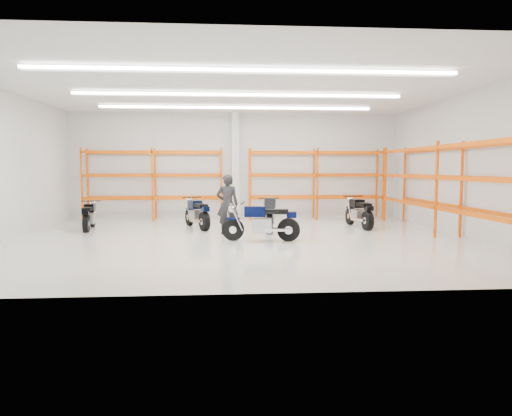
{
  "coord_description": "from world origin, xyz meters",
  "views": [
    {
      "loc": [
        -0.49,
        -13.69,
        2.16
      ],
      "look_at": [
        0.51,
        0.5,
        0.92
      ],
      "focal_mm": 32.0,
      "sensor_mm": 36.0,
      "label": 1
    }
  ],
  "objects": [
    {
      "name": "motorcycle_back_c",
      "position": [
        1.05,
        1.81,
        0.58
      ],
      "size": [
        0.75,
        2.34,
        1.2
      ],
      "color": "black",
      "rests_on": "ground"
    },
    {
      "name": "pallet_racking_back_right",
      "position": [
        3.4,
        5.48,
        1.79
      ],
      "size": [
        5.67,
        0.87,
        3.0
      ],
      "color": "#F84600",
      "rests_on": "ground"
    },
    {
      "name": "structural_column",
      "position": [
        0.0,
        5.82,
        2.25
      ],
      "size": [
        0.32,
        0.32,
        4.5
      ],
      "primitive_type": "cube",
      "color": "white",
      "rests_on": "ground"
    },
    {
      "name": "motorcycle_back_d",
      "position": [
        4.42,
        2.49,
        0.53
      ],
      "size": [
        0.76,
        2.3,
        1.13
      ],
      "color": "black",
      "rests_on": "ground"
    },
    {
      "name": "ground",
      "position": [
        0.0,
        0.0,
        0.0
      ],
      "size": [
        14.0,
        14.0,
        0.0
      ],
      "primitive_type": "plane",
      "color": "beige",
      "rests_on": "ground"
    },
    {
      "name": "room_shell",
      "position": [
        0.0,
        0.03,
        3.28
      ],
      "size": [
        14.02,
        12.02,
        4.51
      ],
      "color": "silver",
      "rests_on": "ground"
    },
    {
      "name": "standing_man",
      "position": [
        -0.39,
        1.21,
        0.98
      ],
      "size": [
        0.73,
        0.49,
        1.96
      ],
      "primitive_type": "imported",
      "rotation": [
        0.0,
        0.0,
        3.11
      ],
      "color": "black",
      "rests_on": "ground"
    },
    {
      "name": "pallet_racking_back_left",
      "position": [
        -3.4,
        5.48,
        1.79
      ],
      "size": [
        5.67,
        0.87,
        3.0
      ],
      "color": "#F84600",
      "rests_on": "ground"
    },
    {
      "name": "motorcycle_back_b",
      "position": [
        -1.45,
        2.65,
        0.52
      ],
      "size": [
        1.08,
        2.13,
        1.11
      ],
      "color": "black",
      "rests_on": "ground"
    },
    {
      "name": "motorcycle_main",
      "position": [
        0.7,
        -0.3,
        0.54
      ],
      "size": [
        2.33,
        0.81,
        1.14
      ],
      "color": "black",
      "rests_on": "ground"
    },
    {
      "name": "pallet_racking_side",
      "position": [
        6.48,
        0.0,
        1.81
      ],
      "size": [
        0.87,
        9.07,
        3.0
      ],
      "color": "#F84600",
      "rests_on": "ground"
    },
    {
      "name": "motorcycle_back_a",
      "position": [
        -5.22,
        2.53,
        0.47
      ],
      "size": [
        0.67,
        2.03,
        1.0
      ],
      "color": "black",
      "rests_on": "ground"
    }
  ]
}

